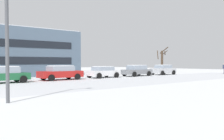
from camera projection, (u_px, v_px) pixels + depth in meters
name	position (u px, v px, depth m)	size (l,w,h in m)	color
street_lamp	(15.00, 29.00, 10.85)	(1.81, 0.36, 5.40)	#4C4F54
parked_car_green	(5.00, 75.00, 21.07)	(3.98, 1.99, 1.48)	#1E6038
parked_car_red	(61.00, 73.00, 24.81)	(4.51, 2.04, 1.49)	red
parked_car_white	(103.00, 72.00, 28.35)	(3.96, 2.14, 1.35)	white
parked_car_gray	(137.00, 70.00, 31.76)	(4.20, 2.06, 1.46)	slate
parked_car_silver	(163.00, 70.00, 35.28)	(4.05, 2.00, 1.46)	silver
pedestrian_crossing	(224.00, 68.00, 37.77)	(0.41, 0.44, 1.67)	#2D334C
tree_far_left	(162.00, 60.00, 40.34)	(2.05, 1.84, 4.43)	#423326
building_far_right	(11.00, 53.00, 33.40)	(15.18, 11.86, 6.15)	slate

